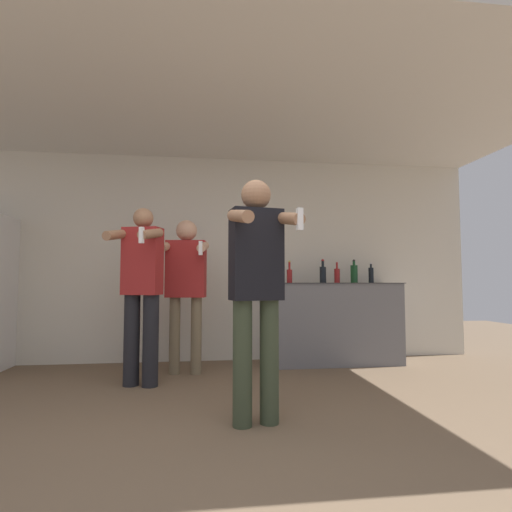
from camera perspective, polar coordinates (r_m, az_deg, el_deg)
ground_plane at (r=2.44m, az=-8.11°, el=-27.35°), size 14.00×14.00×0.00m
wall_back at (r=5.08m, az=-7.54°, el=-0.30°), size 7.00×0.06×2.55m
ceiling_slab at (r=3.97m, az=-7.46°, el=20.05°), size 7.00×3.33×0.05m
counter at (r=5.00m, az=10.93°, el=-9.30°), size 1.57×0.64×0.96m
bottle_amber_bourbon at (r=4.96m, az=11.50°, el=-2.68°), size 0.07×0.07×0.25m
bottle_dark_rum at (r=5.11m, az=16.12°, el=-2.56°), size 0.06×0.06×0.25m
bottle_green_wine at (r=4.80m, az=4.80°, el=-2.70°), size 0.07×0.07×0.27m
bottle_tall_gin at (r=4.90m, az=9.53°, el=-2.50°), size 0.08×0.08×0.29m
bottle_brown_liquor at (r=5.03m, az=13.84°, el=-2.42°), size 0.09×0.09×0.29m
person_woman_foreground at (r=2.79m, az=0.08°, el=-3.71°), size 0.48×0.55×1.70m
person_man_side at (r=3.95m, az=-16.03°, el=-4.36°), size 0.51×0.57×1.69m
person_spectator_back at (r=4.36m, az=-9.98°, el=-3.21°), size 0.53×0.48×1.65m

